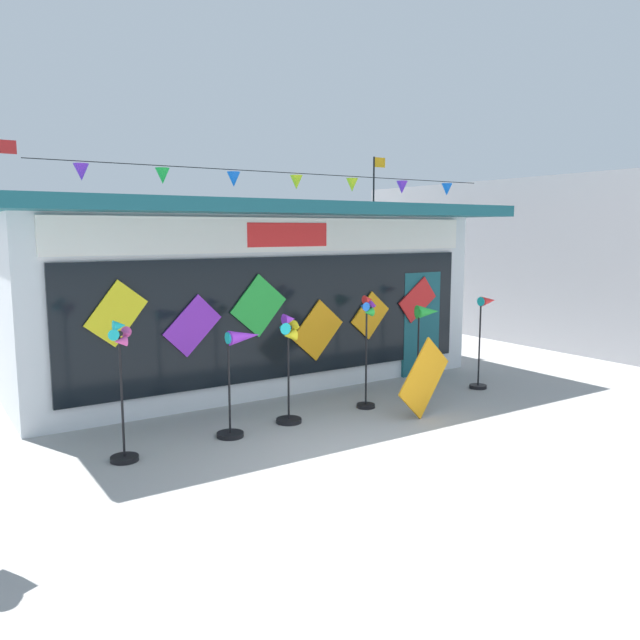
{
  "coord_description": "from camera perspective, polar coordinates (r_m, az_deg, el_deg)",
  "views": [
    {
      "loc": [
        -4.68,
        -5.69,
        2.81
      ],
      "look_at": [
        0.78,
        2.61,
        1.4
      ],
      "focal_mm": 35.8,
      "sensor_mm": 36.0,
      "label": 1
    }
  ],
  "objects": [
    {
      "name": "ground_plane",
      "position": [
        7.89,
        5.85,
        -12.84
      ],
      "size": [
        80.0,
        80.0,
        0.0
      ],
      "primitive_type": "plane",
      "color": "#9E9B99"
    },
    {
      "name": "kite_shop_building",
      "position": [
        12.96,
        -8.84,
        2.85
      ],
      "size": [
        8.72,
        6.36,
        4.47
      ],
      "color": "silver",
      "rests_on": "ground_plane"
    },
    {
      "name": "wind_spinner_far_left",
      "position": [
        8.06,
        -17.3,
        -5.55
      ],
      "size": [
        0.34,
        0.34,
        1.75
      ],
      "color": "black",
      "rests_on": "ground_plane"
    },
    {
      "name": "wind_spinner_left",
      "position": [
        8.77,
        -7.2,
        -4.08
      ],
      "size": [
        0.68,
        0.37,
        1.47
      ],
      "color": "black",
      "rests_on": "ground_plane"
    },
    {
      "name": "wind_spinner_center_left",
      "position": [
        9.23,
        -2.76,
        -3.2
      ],
      "size": [
        0.4,
        0.38,
        1.62
      ],
      "color": "black",
      "rests_on": "ground_plane"
    },
    {
      "name": "wind_spinner_center_right",
      "position": [
        10.01,
        4.26,
        -1.61
      ],
      "size": [
        0.34,
        0.29,
        1.8
      ],
      "color": "black",
      "rests_on": "ground_plane"
    },
    {
      "name": "wind_spinner_right",
      "position": [
        10.92,
        9.33,
        -1.23
      ],
      "size": [
        0.6,
        0.36,
        1.56
      ],
      "color": "black",
      "rests_on": "ground_plane"
    },
    {
      "name": "wind_spinner_far_right",
      "position": [
        11.69,
        14.48,
        -0.83
      ],
      "size": [
        0.54,
        0.31,
        1.65
      ],
      "color": "black",
      "rests_on": "ground_plane"
    },
    {
      "name": "display_kite_on_ground",
      "position": [
        9.81,
        9.29,
        -5.1
      ],
      "size": [
        1.18,
        0.25,
        1.18
      ],
      "primitive_type": "cube",
      "rotation": [
        -0.2,
        0.79,
        0.0
      ],
      "color": "orange",
      "rests_on": "ground_plane"
    },
    {
      "name": "neighbour_building",
      "position": [
        19.64,
        21.43,
        5.23
      ],
      "size": [
        6.83,
        9.7,
        4.05
      ],
      "primitive_type": "cube",
      "color": "#99999E",
      "rests_on": "ground_plane"
    }
  ]
}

